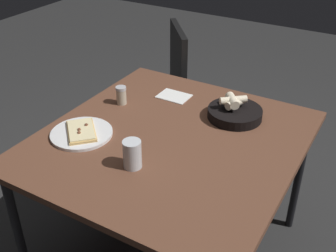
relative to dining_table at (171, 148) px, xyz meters
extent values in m
plane|color=#2A2A2A|center=(0.00, 0.00, -0.66)|extent=(8.00, 8.00, 0.00)
cube|color=brown|center=(0.00, 0.00, 0.04)|extent=(1.08, 1.15, 0.03)
cylinder|color=black|center=(-0.48, -0.51, -0.32)|extent=(0.04, 0.04, 0.69)
cylinder|color=black|center=(-0.48, 0.51, -0.32)|extent=(0.04, 0.04, 0.69)
cylinder|color=black|center=(0.48, 0.51, -0.32)|extent=(0.04, 0.04, 0.69)
cylinder|color=white|center=(-0.35, -0.18, 0.06)|extent=(0.27, 0.27, 0.01)
cube|color=tan|center=(-0.35, -0.18, 0.07)|extent=(0.22, 0.22, 0.01)
cube|color=beige|center=(-0.35, -0.18, 0.08)|extent=(0.20, 0.20, 0.01)
sphere|color=brown|center=(-0.35, -0.14, 0.08)|extent=(0.02, 0.02, 0.02)
sphere|color=brown|center=(-0.34, -0.21, 0.08)|extent=(0.02, 0.02, 0.02)
sphere|color=brown|center=(-0.35, -0.19, 0.08)|extent=(0.02, 0.02, 0.02)
cylinder|color=black|center=(0.17, 0.30, 0.08)|extent=(0.25, 0.25, 0.05)
cylinder|color=beige|center=(0.16, 0.31, 0.14)|extent=(0.12, 0.11, 0.03)
cylinder|color=beige|center=(0.15, 0.30, 0.14)|extent=(0.10, 0.11, 0.04)
cylinder|color=beige|center=(0.17, 0.30, 0.13)|extent=(0.07, 0.11, 0.04)
cylinder|color=red|center=(0.23, 0.29, 0.07)|extent=(0.06, 0.06, 0.03)
cylinder|color=silver|center=(-0.02, -0.25, 0.11)|extent=(0.07, 0.07, 0.12)
cylinder|color=orange|center=(-0.02, -0.25, 0.10)|extent=(0.06, 0.06, 0.08)
cylinder|color=#BFB299|center=(-0.37, 0.15, 0.09)|extent=(0.05, 0.05, 0.08)
cylinder|color=maroon|center=(-0.37, 0.15, 0.07)|extent=(0.04, 0.04, 0.04)
cylinder|color=#B7B7BC|center=(-0.37, 0.15, 0.14)|extent=(0.05, 0.05, 0.01)
cube|color=white|center=(-0.18, 0.35, 0.06)|extent=(0.16, 0.12, 0.00)
cube|color=black|center=(-0.59, 0.72, -0.25)|extent=(0.62, 0.62, 0.04)
cube|color=black|center=(-0.44, 0.85, 0.00)|extent=(0.29, 0.35, 0.46)
cylinder|color=black|center=(-0.86, 0.75, -0.47)|extent=(0.03, 0.03, 0.39)
cylinder|color=black|center=(-0.62, 0.46, -0.47)|extent=(0.03, 0.03, 0.39)
cylinder|color=black|center=(-0.56, 0.99, -0.47)|extent=(0.03, 0.03, 0.39)
cylinder|color=black|center=(-0.32, 0.70, -0.47)|extent=(0.03, 0.03, 0.39)
camera|label=1|loc=(0.76, -1.32, 1.04)|focal=44.70mm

